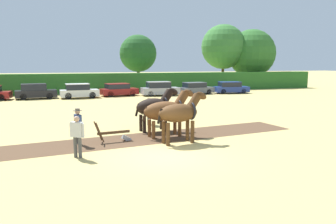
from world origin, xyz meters
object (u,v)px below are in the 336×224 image
(draft_horse_lead_right, at_px, (167,110))
(parked_car_right, at_px, (160,89))
(tree_center, at_px, (223,47))
(parked_car_center, at_px, (79,91))
(farmer_at_plow, at_px, (78,124))
(parked_car_center_right, at_px, (119,90))
(parked_car_far_right, at_px, (196,88))
(farmer_onlooker_left, at_px, (77,134))
(draft_horse_trail_left, at_px, (155,107))
(plow, at_px, (117,135))
(tree_center_right, at_px, (252,53))
(parked_car_end_right, at_px, (231,88))
(draft_horse_lead_left, at_px, (180,113))
(tree_center_left, at_px, (138,53))
(parked_car_center_left, at_px, (35,92))
(farmer_beside_team, at_px, (149,109))

(draft_horse_lead_right, distance_m, parked_car_right, 21.29)
(tree_center, xyz_separation_m, parked_car_center, (-22.80, -11.43, -5.50))
(farmer_at_plow, bearing_deg, parked_car_center_right, 57.12)
(parked_car_far_right, bearing_deg, farmer_onlooker_left, -129.56)
(draft_horse_lead_right, bearing_deg, draft_horse_trail_left, 90.20)
(plow, xyz_separation_m, parked_car_center, (-0.83, 20.81, 0.42))
(tree_center_right, bearing_deg, parked_car_end_right, -131.54)
(plow, height_order, farmer_onlooker_left, farmer_onlooker_left)
(draft_horse_lead_left, bearing_deg, parked_car_center_right, 80.70)
(tree_center_left, height_order, parked_car_far_right, tree_center_left)
(draft_horse_lead_left, distance_m, farmer_at_plow, 4.72)
(draft_horse_lead_left, height_order, parked_car_right, draft_horse_lead_left)
(parked_car_end_right, bearing_deg, tree_center_right, 54.99)
(plow, relative_size, parked_car_center, 0.44)
(draft_horse_trail_left, xyz_separation_m, plow, (-2.41, -1.85, -1.02))
(tree_center_left, xyz_separation_m, draft_horse_lead_right, (-5.58, -31.93, -3.76))
(parked_car_center, bearing_deg, tree_center, 22.45)
(draft_horse_lead_right, distance_m, farmer_onlooker_left, 5.19)
(parked_car_center_right, bearing_deg, draft_horse_trail_left, -103.59)
(draft_horse_trail_left, xyz_separation_m, parked_car_center, (-3.24, 18.95, -0.60))
(parked_car_center_left, bearing_deg, parked_car_center, -15.36)
(tree_center_left, height_order, parked_car_end_right, tree_center_left)
(parked_car_far_right, distance_m, parked_car_end_right, 4.59)
(parked_car_right, bearing_deg, parked_car_center_left, 177.94)
(tree_center_right, xyz_separation_m, farmer_onlooker_left, (-28.49, -33.69, -4.29))
(draft_horse_lead_left, relative_size, parked_car_center_left, 0.62)
(draft_horse_lead_right, relative_size, parked_car_end_right, 0.67)
(farmer_onlooker_left, bearing_deg, parked_car_center_left, 46.52)
(tree_center_left, relative_size, parked_car_center_left, 1.84)
(draft_horse_lead_right, bearing_deg, farmer_beside_team, 84.03)
(parked_car_right, bearing_deg, draft_horse_trail_left, -106.33)
(parked_car_center_left, bearing_deg, parked_car_right, -9.10)
(draft_horse_trail_left, xyz_separation_m, parked_car_center_left, (-7.62, 19.64, -0.60))
(tree_center_right, xyz_separation_m, parked_car_end_right, (-9.21, -10.40, -4.57))
(draft_horse_lead_right, relative_size, parked_car_right, 0.68)
(parked_car_center, bearing_deg, parked_car_right, -3.70)
(parked_car_center, relative_size, parked_car_right, 0.95)
(tree_center_right, height_order, parked_car_center_left, tree_center_right)
(tree_center, height_order, draft_horse_lead_left, tree_center)
(tree_center_right, height_order, parked_car_center, tree_center_right)
(farmer_onlooker_left, distance_m, parked_car_center_left, 23.97)
(parked_car_end_right, bearing_deg, draft_horse_trail_left, -121.46)
(plow, bearing_deg, parked_car_center, 84.94)
(tree_center_left, distance_m, draft_horse_lead_right, 32.64)
(tree_center, height_order, farmer_beside_team, tree_center)
(parked_car_right, bearing_deg, draft_horse_lead_right, -104.63)
(draft_horse_trail_left, xyz_separation_m, farmer_beside_team, (0.12, 1.81, -0.41))
(tree_center_right, height_order, parked_car_center_right, tree_center_right)
(tree_center_right, xyz_separation_m, parked_car_center, (-27.44, -10.64, -4.51))
(draft_horse_lead_left, xyz_separation_m, farmer_beside_team, (-0.27, 4.85, -0.48))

